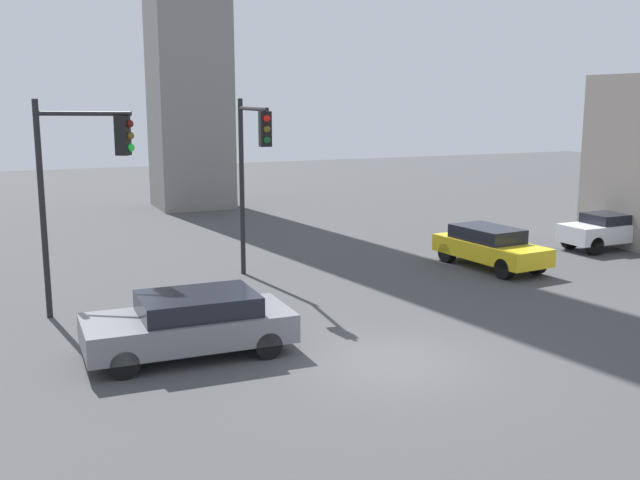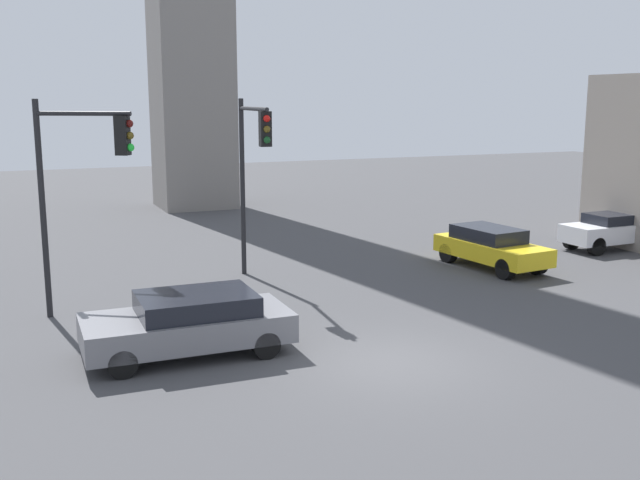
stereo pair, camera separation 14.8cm
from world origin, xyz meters
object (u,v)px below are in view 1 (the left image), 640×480
traffic_light_0 (80,170)px  car_0 (191,323)px  traffic_light_2 (252,155)px  car_2 (490,246)px  car_1 (610,230)px

traffic_light_0 → car_0: bearing=-32.5°
traffic_light_2 → car_0: traffic_light_2 is taller
traffic_light_0 → car_2: size_ratio=1.30×
car_0 → traffic_light_0: bearing=-63.4°
traffic_light_0 → car_1: (19.91, 1.60, -3.24)m
car_0 → car_1: car_0 is taller
traffic_light_0 → car_0: size_ratio=1.23×
traffic_light_0 → car_1: 20.23m
car_1 → car_2: (-6.31, -0.82, -0.01)m
traffic_light_2 → car_0: bearing=-26.1°
traffic_light_0 → car_0: (1.85, -3.86, -3.26)m
traffic_light_0 → car_2: (13.60, 0.78, -3.25)m
traffic_light_0 → car_1: bearing=36.5°
traffic_light_2 → car_0: (-3.43, -5.67, -3.35)m
car_0 → car_2: (11.74, 4.63, 0.00)m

